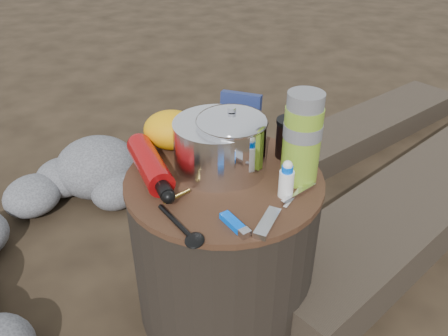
# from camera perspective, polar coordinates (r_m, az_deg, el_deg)

# --- Properties ---
(ground) EXTENTS (60.00, 60.00, 0.00)m
(ground) POSITION_cam_1_polar(r_m,az_deg,el_deg) (1.44, 0.00, -16.41)
(ground) COLOR #2F2418
(ground) RESTS_ON ground
(stump) EXTENTS (0.49, 0.49, 0.45)m
(stump) POSITION_cam_1_polar(r_m,az_deg,el_deg) (1.27, 0.00, -9.69)
(stump) COLOR black
(stump) RESTS_ON ground
(rock_ring) EXTENTS (0.50, 1.10, 0.22)m
(rock_ring) POSITION_cam_1_polar(r_m,az_deg,el_deg) (1.59, -22.08, -8.08)
(rock_ring) COLOR #5C5D62
(rock_ring) RESTS_ON ground
(log_main) EXTENTS (1.49, 1.61, 0.16)m
(log_main) POSITION_cam_1_polar(r_m,az_deg,el_deg) (1.95, 25.35, -2.07)
(log_main) COLOR #342B21
(log_main) RESTS_ON ground
(log_small) EXTENTS (1.14, 1.13, 0.11)m
(log_small) POSITION_cam_1_polar(r_m,az_deg,el_deg) (2.28, 16.14, 4.26)
(log_small) COLOR #342B21
(log_small) RESTS_ON ground
(foil_windscreen) EXTENTS (0.22, 0.22, 0.13)m
(foil_windscreen) POSITION_cam_1_polar(r_m,az_deg,el_deg) (1.14, -0.87, 2.73)
(foil_windscreen) COLOR silver
(foil_windscreen) RESTS_ON stump
(camping_pot) EXTENTS (0.17, 0.17, 0.17)m
(camping_pot) POSITION_cam_1_polar(r_m,az_deg,el_deg) (1.11, 0.95, 3.19)
(camping_pot) COLOR silver
(camping_pot) RESTS_ON stump
(fuel_bottle) EXTENTS (0.19, 0.27, 0.07)m
(fuel_bottle) POSITION_cam_1_polar(r_m,az_deg,el_deg) (1.14, -9.21, 0.45)
(fuel_bottle) COLOR #A50B0D
(fuel_bottle) RESTS_ON stump
(thermos) EXTENTS (0.09, 0.09, 0.22)m
(thermos) POSITION_cam_1_polar(r_m,az_deg,el_deg) (1.09, 9.67, 3.62)
(thermos) COLOR #7EA827
(thermos) RESTS_ON stump
(travel_mug) EXTENTS (0.07, 0.07, 0.10)m
(travel_mug) POSITION_cam_1_polar(r_m,az_deg,el_deg) (1.21, 8.12, 3.70)
(travel_mug) COLOR black
(travel_mug) RESTS_ON stump
(stuff_sack) EXTENTS (0.15, 0.13, 0.10)m
(stuff_sack) POSITION_cam_1_polar(r_m,az_deg,el_deg) (1.25, -6.50, 4.73)
(stuff_sack) COLOR #F4A70B
(stuff_sack) RESTS_ON stump
(food_pouch) EXTENTS (0.11, 0.05, 0.14)m
(food_pouch) POSITION_cam_1_polar(r_m,az_deg,el_deg) (1.27, 2.00, 6.21)
(food_pouch) COLOR navy
(food_pouch) RESTS_ON stump
(lighter) EXTENTS (0.07, 0.08, 0.02)m
(lighter) POSITION_cam_1_polar(r_m,az_deg,el_deg) (0.98, 1.08, -6.74)
(lighter) COLOR #0057F6
(lighter) RESTS_ON stump
(multitool) EXTENTS (0.06, 0.11, 0.01)m
(multitool) POSITION_cam_1_polar(r_m,az_deg,el_deg) (0.99, 5.43, -6.83)
(multitool) COLOR #BCBCC2
(multitool) RESTS_ON stump
(pot_grabber) EXTENTS (0.09, 0.11, 0.01)m
(pot_grabber) POSITION_cam_1_polar(r_m,az_deg,el_deg) (1.08, 8.82, -3.28)
(pot_grabber) COLOR #BCBCC2
(pot_grabber) RESTS_ON stump
(spork) EXTENTS (0.13, 0.14, 0.01)m
(spork) POSITION_cam_1_polar(r_m,az_deg,el_deg) (0.99, -6.01, -6.65)
(spork) COLOR black
(spork) RESTS_ON stump
(squeeze_bottle) EXTENTS (0.04, 0.04, 0.08)m
(squeeze_bottle) POSITION_cam_1_polar(r_m,az_deg,el_deg) (1.06, 7.77, -1.57)
(squeeze_bottle) COLOR white
(squeeze_bottle) RESTS_ON stump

